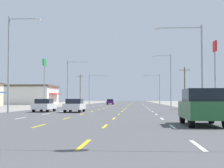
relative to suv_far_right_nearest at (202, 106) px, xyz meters
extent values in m
plane|color=#4C4C4F|center=(-6.95, 50.49, -1.03)|extent=(572.00, 572.00, 0.00)
cube|color=white|center=(-12.20, 6.49, -1.02)|extent=(0.14, 2.60, 0.01)
cube|color=white|center=(-12.20, 13.99, -1.02)|extent=(0.14, 2.60, 0.01)
cube|color=white|center=(-12.20, 21.49, -1.02)|extent=(0.14, 2.60, 0.01)
cube|color=white|center=(-12.20, 28.99, -1.02)|extent=(0.14, 2.60, 0.01)
cube|color=white|center=(-12.20, 36.49, -1.02)|extent=(0.14, 2.60, 0.01)
cube|color=white|center=(-12.20, 43.99, -1.02)|extent=(0.14, 2.60, 0.01)
cube|color=white|center=(-12.20, 51.49, -1.02)|extent=(0.14, 2.60, 0.01)
cube|color=white|center=(-12.20, 58.99, -1.02)|extent=(0.14, 2.60, 0.01)
cube|color=white|center=(-12.20, 66.49, -1.02)|extent=(0.14, 2.60, 0.01)
cube|color=white|center=(-12.20, 73.99, -1.02)|extent=(0.14, 2.60, 0.01)
cube|color=white|center=(-12.20, 81.49, -1.02)|extent=(0.14, 2.60, 0.01)
cube|color=white|center=(-12.20, 88.99, -1.02)|extent=(0.14, 2.60, 0.01)
cube|color=white|center=(-12.20, 96.49, -1.02)|extent=(0.14, 2.60, 0.01)
cube|color=white|center=(-12.20, 103.99, -1.02)|extent=(0.14, 2.60, 0.01)
cube|color=white|center=(-12.20, 111.49, -1.02)|extent=(0.14, 2.60, 0.01)
cube|color=white|center=(-12.20, 118.99, -1.02)|extent=(0.14, 2.60, 0.01)
cube|color=white|center=(-12.20, 126.49, -1.02)|extent=(0.14, 2.60, 0.01)
cube|color=white|center=(-12.20, 133.99, -1.02)|extent=(0.14, 2.60, 0.01)
cube|color=white|center=(-12.20, 141.49, -1.02)|extent=(0.14, 2.60, 0.01)
cube|color=white|center=(-12.20, 148.99, -1.02)|extent=(0.14, 2.60, 0.01)
cube|color=white|center=(-12.20, 156.49, -1.02)|extent=(0.14, 2.60, 0.01)
cube|color=white|center=(-12.20, 163.99, -1.02)|extent=(0.14, 2.60, 0.01)
cube|color=white|center=(-12.20, 171.49, -1.02)|extent=(0.14, 2.60, 0.01)
cube|color=white|center=(-12.20, 178.99, -1.02)|extent=(0.14, 2.60, 0.01)
cube|color=white|center=(-12.20, 186.49, -1.02)|extent=(0.14, 2.60, 0.01)
cube|color=white|center=(-12.20, 193.99, -1.02)|extent=(0.14, 2.60, 0.01)
cube|color=white|center=(-12.20, 201.49, -1.02)|extent=(0.14, 2.60, 0.01)
cube|color=yellow|center=(-8.70, -1.01, -1.02)|extent=(0.14, 2.60, 0.01)
cube|color=yellow|center=(-8.70, 6.49, -1.02)|extent=(0.14, 2.60, 0.01)
cube|color=yellow|center=(-8.70, 13.99, -1.02)|extent=(0.14, 2.60, 0.01)
cube|color=yellow|center=(-8.70, 21.49, -1.02)|extent=(0.14, 2.60, 0.01)
cube|color=yellow|center=(-8.70, 28.99, -1.02)|extent=(0.14, 2.60, 0.01)
cube|color=yellow|center=(-8.70, 36.49, -1.02)|extent=(0.14, 2.60, 0.01)
cube|color=yellow|center=(-8.70, 43.99, -1.02)|extent=(0.14, 2.60, 0.01)
cube|color=yellow|center=(-8.70, 51.49, -1.02)|extent=(0.14, 2.60, 0.01)
cube|color=yellow|center=(-8.70, 58.99, -1.02)|extent=(0.14, 2.60, 0.01)
cube|color=yellow|center=(-8.70, 66.49, -1.02)|extent=(0.14, 2.60, 0.01)
cube|color=yellow|center=(-8.70, 73.99, -1.02)|extent=(0.14, 2.60, 0.01)
cube|color=yellow|center=(-8.70, 81.49, -1.02)|extent=(0.14, 2.60, 0.01)
cube|color=yellow|center=(-8.70, 88.99, -1.02)|extent=(0.14, 2.60, 0.01)
cube|color=yellow|center=(-8.70, 96.49, -1.02)|extent=(0.14, 2.60, 0.01)
cube|color=yellow|center=(-8.70, 103.99, -1.02)|extent=(0.14, 2.60, 0.01)
cube|color=yellow|center=(-8.70, 111.49, -1.02)|extent=(0.14, 2.60, 0.01)
cube|color=yellow|center=(-8.70, 118.99, -1.02)|extent=(0.14, 2.60, 0.01)
cube|color=yellow|center=(-8.70, 126.49, -1.02)|extent=(0.14, 2.60, 0.01)
cube|color=yellow|center=(-8.70, 133.99, -1.02)|extent=(0.14, 2.60, 0.01)
cube|color=yellow|center=(-8.70, 141.49, -1.02)|extent=(0.14, 2.60, 0.01)
cube|color=yellow|center=(-8.70, 148.99, -1.02)|extent=(0.14, 2.60, 0.01)
cube|color=yellow|center=(-8.70, 156.49, -1.02)|extent=(0.14, 2.60, 0.01)
cube|color=yellow|center=(-8.70, 163.99, -1.02)|extent=(0.14, 2.60, 0.01)
cube|color=yellow|center=(-8.70, 171.49, -1.02)|extent=(0.14, 2.60, 0.01)
cube|color=yellow|center=(-8.70, 178.99, -1.02)|extent=(0.14, 2.60, 0.01)
cube|color=yellow|center=(-8.70, 186.49, -1.02)|extent=(0.14, 2.60, 0.01)
cube|color=yellow|center=(-8.70, 193.99, -1.02)|extent=(0.14, 2.60, 0.01)
cube|color=yellow|center=(-8.70, 201.49, -1.02)|extent=(0.14, 2.60, 0.01)
cube|color=yellow|center=(-5.20, -8.51, -1.02)|extent=(0.14, 2.60, 0.01)
cube|color=yellow|center=(-5.20, -1.01, -1.02)|extent=(0.14, 2.60, 0.01)
cube|color=yellow|center=(-5.20, 6.49, -1.02)|extent=(0.14, 2.60, 0.01)
cube|color=yellow|center=(-5.20, 13.99, -1.02)|extent=(0.14, 2.60, 0.01)
cube|color=yellow|center=(-5.20, 21.49, -1.02)|extent=(0.14, 2.60, 0.01)
cube|color=yellow|center=(-5.20, 28.99, -1.02)|extent=(0.14, 2.60, 0.01)
cube|color=yellow|center=(-5.20, 36.49, -1.02)|extent=(0.14, 2.60, 0.01)
cube|color=yellow|center=(-5.20, 43.99, -1.02)|extent=(0.14, 2.60, 0.01)
cube|color=yellow|center=(-5.20, 51.49, -1.02)|extent=(0.14, 2.60, 0.01)
cube|color=yellow|center=(-5.20, 58.99, -1.02)|extent=(0.14, 2.60, 0.01)
cube|color=yellow|center=(-5.20, 66.49, -1.02)|extent=(0.14, 2.60, 0.01)
cube|color=yellow|center=(-5.20, 73.99, -1.02)|extent=(0.14, 2.60, 0.01)
cube|color=yellow|center=(-5.20, 81.49, -1.02)|extent=(0.14, 2.60, 0.01)
cube|color=yellow|center=(-5.20, 88.99, -1.02)|extent=(0.14, 2.60, 0.01)
cube|color=yellow|center=(-5.20, 96.49, -1.02)|extent=(0.14, 2.60, 0.01)
cube|color=yellow|center=(-5.20, 103.99, -1.02)|extent=(0.14, 2.60, 0.01)
cube|color=yellow|center=(-5.20, 111.49, -1.02)|extent=(0.14, 2.60, 0.01)
cube|color=yellow|center=(-5.20, 118.99, -1.02)|extent=(0.14, 2.60, 0.01)
cube|color=yellow|center=(-5.20, 126.49, -1.02)|extent=(0.14, 2.60, 0.01)
cube|color=yellow|center=(-5.20, 133.99, -1.02)|extent=(0.14, 2.60, 0.01)
cube|color=yellow|center=(-5.20, 141.49, -1.02)|extent=(0.14, 2.60, 0.01)
cube|color=yellow|center=(-5.20, 148.99, -1.02)|extent=(0.14, 2.60, 0.01)
cube|color=yellow|center=(-5.20, 156.49, -1.02)|extent=(0.14, 2.60, 0.01)
cube|color=yellow|center=(-5.20, 163.99, -1.02)|extent=(0.14, 2.60, 0.01)
cube|color=yellow|center=(-5.20, 171.49, -1.02)|extent=(0.14, 2.60, 0.01)
cube|color=yellow|center=(-5.20, 178.99, -1.02)|extent=(0.14, 2.60, 0.01)
cube|color=yellow|center=(-5.20, 186.49, -1.02)|extent=(0.14, 2.60, 0.01)
cube|color=yellow|center=(-5.20, 193.99, -1.02)|extent=(0.14, 2.60, 0.01)
cube|color=yellow|center=(-5.20, 201.49, -1.02)|extent=(0.14, 2.60, 0.01)
cube|color=white|center=(-1.70, -8.51, -1.02)|extent=(0.14, 2.60, 0.01)
cube|color=white|center=(-1.70, -1.01, -1.02)|extent=(0.14, 2.60, 0.01)
cube|color=white|center=(-1.70, 6.49, -1.02)|extent=(0.14, 2.60, 0.01)
cube|color=white|center=(-1.70, 13.99, -1.02)|extent=(0.14, 2.60, 0.01)
cube|color=white|center=(-1.70, 21.49, -1.02)|extent=(0.14, 2.60, 0.01)
cube|color=white|center=(-1.70, 28.99, -1.02)|extent=(0.14, 2.60, 0.01)
cube|color=white|center=(-1.70, 36.49, -1.02)|extent=(0.14, 2.60, 0.01)
cube|color=white|center=(-1.70, 43.99, -1.02)|extent=(0.14, 2.60, 0.01)
cube|color=white|center=(-1.70, 51.49, -1.02)|extent=(0.14, 2.60, 0.01)
cube|color=white|center=(-1.70, 58.99, -1.02)|extent=(0.14, 2.60, 0.01)
cube|color=white|center=(-1.70, 66.49, -1.02)|extent=(0.14, 2.60, 0.01)
cube|color=white|center=(-1.70, 73.99, -1.02)|extent=(0.14, 2.60, 0.01)
cube|color=white|center=(-1.70, 81.49, -1.02)|extent=(0.14, 2.60, 0.01)
cube|color=white|center=(-1.70, 88.99, -1.02)|extent=(0.14, 2.60, 0.01)
cube|color=white|center=(-1.70, 96.49, -1.02)|extent=(0.14, 2.60, 0.01)
cube|color=white|center=(-1.70, 103.99, -1.02)|extent=(0.14, 2.60, 0.01)
cube|color=white|center=(-1.70, 111.49, -1.02)|extent=(0.14, 2.60, 0.01)
cube|color=white|center=(-1.70, 118.99, -1.02)|extent=(0.14, 2.60, 0.01)
cube|color=white|center=(-1.70, 126.49, -1.02)|extent=(0.14, 2.60, 0.01)
cube|color=white|center=(-1.70, 133.99, -1.02)|extent=(0.14, 2.60, 0.01)
cube|color=white|center=(-1.70, 141.49, -1.02)|extent=(0.14, 2.60, 0.01)
cube|color=white|center=(-1.70, 148.99, -1.02)|extent=(0.14, 2.60, 0.01)
cube|color=white|center=(-1.70, 156.49, -1.02)|extent=(0.14, 2.60, 0.01)
cube|color=white|center=(-1.70, 163.99, -1.02)|extent=(0.14, 2.60, 0.01)
cube|color=white|center=(-1.70, 171.49, -1.02)|extent=(0.14, 2.60, 0.01)
cube|color=white|center=(-1.70, 178.99, -1.02)|extent=(0.14, 2.60, 0.01)
cube|color=white|center=(-1.70, 186.49, -1.02)|extent=(0.14, 2.60, 0.01)
cube|color=white|center=(-1.70, 193.99, -1.02)|extent=(0.14, 2.60, 0.01)
cube|color=white|center=(-1.70, 201.49, -1.02)|extent=(0.14, 2.60, 0.01)
cube|color=#235B2D|center=(0.00, 0.01, -0.19)|extent=(1.98, 4.90, 0.92)
cube|color=black|center=(0.00, -0.04, 0.61)|extent=(1.82, 2.70, 0.68)
cylinder|color=black|center=(-0.84, 1.71, -0.65)|extent=(0.26, 0.76, 0.76)
cylinder|color=black|center=(0.84, 1.71, -0.65)|extent=(0.26, 0.76, 0.76)
cylinder|color=black|center=(-0.84, -1.69, -0.65)|extent=(0.26, 0.76, 0.76)
cube|color=white|center=(-10.23, 18.80, -0.40)|extent=(1.80, 4.50, 0.62)
cube|color=black|center=(-10.23, 18.70, 0.17)|extent=(1.62, 2.10, 0.52)
cylinder|color=black|center=(-11.00, 20.35, -0.71)|extent=(0.22, 0.64, 0.64)
cylinder|color=black|center=(-9.46, 20.35, -0.71)|extent=(0.22, 0.64, 0.64)
cylinder|color=black|center=(-11.00, 17.25, -0.71)|extent=(0.22, 0.64, 0.64)
cylinder|color=black|center=(-9.46, 17.25, -0.71)|extent=(0.22, 0.64, 0.64)
cube|color=white|center=(-13.90, 19.97, -0.40)|extent=(1.80, 4.50, 0.62)
cube|color=black|center=(-13.90, 19.87, 0.17)|extent=(1.62, 2.10, 0.52)
cylinder|color=black|center=(-14.67, 21.52, -0.71)|extent=(0.22, 0.64, 0.64)
cylinder|color=black|center=(-13.13, 21.52, -0.71)|extent=(0.22, 0.64, 0.64)
cylinder|color=black|center=(-14.67, 18.42, -0.71)|extent=(0.22, 0.64, 0.64)
cylinder|color=black|center=(-13.13, 18.42, -0.71)|extent=(0.22, 0.64, 0.64)
cube|color=#4C196B|center=(-10.52, 76.44, -0.40)|extent=(1.80, 4.50, 0.62)
cube|color=black|center=(-10.52, 76.34, 0.17)|extent=(1.62, 2.10, 0.52)
cylinder|color=black|center=(-11.29, 77.99, -0.71)|extent=(0.22, 0.64, 0.64)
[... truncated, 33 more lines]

